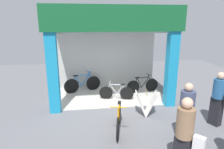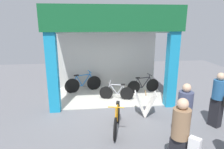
{
  "view_description": "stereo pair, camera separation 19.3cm",
  "coord_description": "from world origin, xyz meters",
  "views": [
    {
      "loc": [
        -1.04,
        -6.95,
        3.21
      ],
      "look_at": [
        0.0,
        0.66,
        1.15
      ],
      "focal_mm": 31.94,
      "sensor_mm": 36.0,
      "label": 1
    },
    {
      "loc": [
        -0.85,
        -6.97,
        3.21
      ],
      "look_at": [
        0.0,
        0.66,
        1.15
      ],
      "focal_mm": 31.94,
      "sensor_mm": 36.0,
      "label": 2
    }
  ],
  "objects": [
    {
      "name": "sandwich_board_sign",
      "position": [
        1.01,
        -0.69,
        0.42
      ],
      "size": [
        0.83,
        0.64,
        0.85
      ],
      "color": "silver",
      "rests_on": "ground"
    },
    {
      "name": "bicycle_inside_2",
      "position": [
        1.54,
        1.53,
        0.35
      ],
      "size": [
        1.55,
        0.43,
        0.86
      ],
      "color": "black",
      "rests_on": "ground"
    },
    {
      "name": "pedestrian_0",
      "position": [
        0.96,
        -3.52,
        0.91
      ],
      "size": [
        0.58,
        0.62,
        1.75
      ],
      "color": "black",
      "rests_on": "ground"
    },
    {
      "name": "bicycle_inside_0",
      "position": [
        0.21,
        0.83,
        0.32
      ],
      "size": [
        1.42,
        0.43,
        0.79
      ],
      "color": "black",
      "rests_on": "ground"
    },
    {
      "name": "ground_plane",
      "position": [
        0.0,
        0.0,
        0.0
      ],
      "size": [
        17.44,
        17.44,
        0.0
      ],
      "primitive_type": "plane",
      "color": "slate",
      "rests_on": "ground"
    },
    {
      "name": "pedestrian_3",
      "position": [
        3.01,
        -1.68,
        0.91
      ],
      "size": [
        0.48,
        0.64,
        1.74
      ],
      "color": "black",
      "rests_on": "ground"
    },
    {
      "name": "shop_facade",
      "position": [
        0.0,
        1.29,
        1.98
      ],
      "size": [
        4.92,
        2.96,
        3.74
      ],
      "color": "beige",
      "rests_on": "ground"
    },
    {
      "name": "bicycle_parked_0",
      "position": [
        -0.1,
        -1.6,
        0.36
      ],
      "size": [
        0.5,
        1.62,
        0.91
      ],
      "color": "black",
      "rests_on": "ground"
    },
    {
      "name": "pedestrian_2",
      "position": [
        1.56,
        -2.44,
        0.88
      ],
      "size": [
        0.53,
        0.53,
        1.69
      ],
      "color": "black",
      "rests_on": "ground"
    },
    {
      "name": "bicycle_inside_1",
      "position": [
        -1.21,
        2.0,
        0.38
      ],
      "size": [
        1.67,
        0.63,
        0.96
      ],
      "color": "black",
      "rests_on": "ground"
    }
  ]
}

